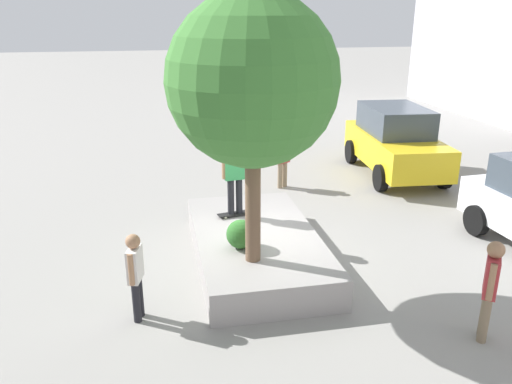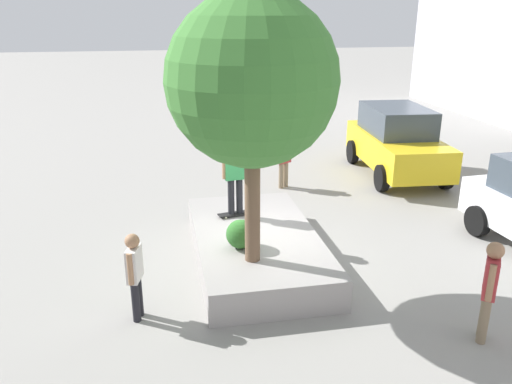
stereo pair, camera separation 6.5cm
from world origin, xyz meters
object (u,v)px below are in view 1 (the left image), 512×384
bystander_watching (490,284)px  passerby_with_bag (135,271)px  planter_ledge (256,246)px  skateboard (235,214)px  pedestrian_crossing (283,157)px  plaza_tree (253,82)px  taxi_cab (395,141)px  skateboarder (235,171)px

bystander_watching → passerby_with_bag: (-1.66, -5.42, -0.08)m
planter_ledge → passerby_with_bag: (1.75, -2.39, 0.59)m
planter_ledge → skateboard: (-1.00, -0.27, 0.37)m
skateboard → bystander_watching: bearing=36.8°
passerby_with_bag → pedestrian_crossing: (-6.22, 4.09, 0.02)m
planter_ledge → plaza_tree: size_ratio=0.98×
bystander_watching → pedestrian_crossing: size_ratio=1.06×
planter_ledge → taxi_cab: size_ratio=0.98×
skateboarder → skateboard: bearing=-170.5°
skateboard → skateboarder: skateboarder is taller
plaza_tree → passerby_with_bag: (0.58, -2.10, -2.97)m
plaza_tree → pedestrian_crossing: plaza_tree is taller
bystander_watching → skateboarder: bearing=-143.2°
skateboard → skateboarder: bearing=9.5°
passerby_with_bag → pedestrian_crossing: size_ratio=0.98×
planter_ledge → passerby_with_bag: passerby_with_bag is taller
plaza_tree → skateboarder: 3.10m
skateboard → pedestrian_crossing: bearing=150.5°
skateboard → passerby_with_bag: size_ratio=0.53×
skateboard → taxi_cab: (-4.08, 5.78, 0.40)m
skateboard → taxi_cab: bearing=125.3°
planter_ledge → pedestrian_crossing: bearing=159.3°
passerby_with_bag → plaza_tree: bearing=105.4°
skateboarder → pedestrian_crossing: 4.06m
passerby_with_bag → skateboarder: bearing=142.4°
pedestrian_crossing → passerby_with_bag: bearing=-33.3°
skateboarder → taxi_cab: skateboarder is taller
plaza_tree → skateboarder: (-2.17, 0.02, -2.21)m
plaza_tree → passerby_with_bag: plaza_tree is taller
skateboard → taxi_cab: 7.09m
planter_ledge → bystander_watching: size_ratio=2.72×
taxi_cab → pedestrian_crossing: 3.86m
passerby_with_bag → pedestrian_crossing: pedestrian_crossing is taller
taxi_cab → passerby_with_bag: 10.44m
plaza_tree → pedestrian_crossing: bearing=160.6°
taxi_cab → bystander_watching: (8.50, -2.48, -0.10)m
skateboarder → bystander_watching: skateboarder is taller
planter_ledge → skateboarder: bearing=-164.7°
skateboarder → passerby_with_bag: size_ratio=1.07×
skateboarder → passerby_with_bag: skateboarder is taller
pedestrian_crossing → planter_ledge: bearing=-20.7°
plaza_tree → taxi_cab: (-6.25, 5.79, -2.79)m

